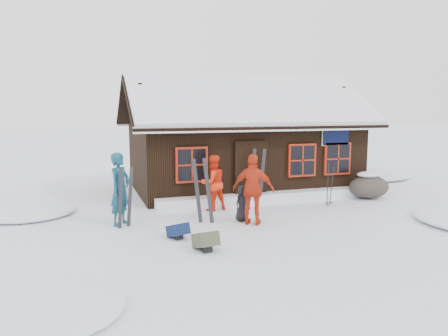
{
  "coord_description": "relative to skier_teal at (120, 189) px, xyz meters",
  "views": [
    {
      "loc": [
        -4.4,
        -10.86,
        3.13
      ],
      "look_at": [
        -0.25,
        1.75,
        1.3
      ],
      "focal_mm": 35.0,
      "sensor_mm": 36.0,
      "label": 1
    }
  ],
  "objects": [
    {
      "name": "ski_pair_left",
      "position": [
        0.1,
        -0.27,
        -0.21
      ],
      "size": [
        0.46,
        0.18,
        1.63
      ],
      "rotation": [
        0.0,
        0.0,
        0.29
      ],
      "color": "black",
      "rests_on": "ground"
    },
    {
      "name": "skier_orange_right",
      "position": [
        3.4,
        -1.08,
        -0.02
      ],
      "size": [
        1.2,
        1.01,
        1.92
      ],
      "primitive_type": "imported",
      "rotation": [
        0.0,
        0.0,
        2.57
      ],
      "color": "red",
      "rests_on": "ground"
    },
    {
      "name": "backpack_olive",
      "position": [
        1.58,
        -2.77,
        -0.82
      ],
      "size": [
        0.52,
        0.64,
        0.32
      ],
      "primitive_type": "cube",
      "rotation": [
        0.0,
        0.0,
        0.13
      ],
      "color": "#404431",
      "rests_on": "ground"
    },
    {
      "name": "skier_crouched",
      "position": [
        3.25,
        -0.65,
        -0.47
      ],
      "size": [
        0.58,
        0.48,
        1.01
      ],
      "primitive_type": "imported",
      "rotation": [
        0.0,
        0.0,
        0.38
      ],
      "color": "black",
      "rests_on": "ground"
    },
    {
      "name": "snow_mounds",
      "position": [
        5.11,
        0.96,
        -0.98
      ],
      "size": [
        20.6,
        13.2,
        0.48
      ],
      "color": "white",
      "rests_on": "ground"
    },
    {
      "name": "skier_teal",
      "position": [
        0.0,
        0.0,
        0.0
      ],
      "size": [
        0.81,
        0.85,
        1.96
      ],
      "primitive_type": "imported",
      "rotation": [
        0.0,
        0.0,
        0.89
      ],
      "color": "navy",
      "rests_on": "ground"
    },
    {
      "name": "skier_orange_left",
      "position": [
        2.85,
        0.85,
        -0.12
      ],
      "size": [
        0.95,
        0.81,
        1.71
      ],
      "primitive_type": "imported",
      "rotation": [
        0.0,
        0.0,
        3.36
      ],
      "color": "red",
      "rests_on": "ground"
    },
    {
      "name": "backpack_blue",
      "position": [
        1.19,
        -1.71,
        -0.84
      ],
      "size": [
        0.53,
        0.61,
        0.28
      ],
      "primitive_type": "cube",
      "rotation": [
        0.0,
        0.0,
        0.32
      ],
      "color": "#0F1E44",
      "rests_on": "ground"
    },
    {
      "name": "ski_pair_mid",
      "position": [
        2.15,
        -0.5,
        -0.11
      ],
      "size": [
        0.61,
        0.18,
        1.84
      ],
      "rotation": [
        0.0,
        0.0,
        -0.14
      ],
      "color": "black",
      "rests_on": "ground"
    },
    {
      "name": "ground",
      "position": [
        3.45,
        -0.9,
        -0.98
      ],
      "size": [
        120.0,
        120.0,
        0.0
      ],
      "primitive_type": "plane",
      "color": "white",
      "rests_on": "ground"
    },
    {
      "name": "ski_poles",
      "position": [
        6.62,
        0.32,
        -0.31
      ],
      "size": [
        0.25,
        0.13,
        1.42
      ],
      "color": "black",
      "rests_on": "ground"
    },
    {
      "name": "snow_drift",
      "position": [
        4.95,
        1.35,
        -0.8
      ],
      "size": [
        7.6,
        0.6,
        0.35
      ],
      "primitive_type": "cube",
      "color": "white",
      "rests_on": "ground"
    },
    {
      "name": "mountain_hut",
      "position": [
        4.95,
        4.08,
        0.6
      ],
      "size": [
        8.9,
        6.09,
        4.42
      ],
      "color": "black",
      "rests_on": "ground"
    },
    {
      "name": "boulder",
      "position": [
        8.54,
        0.88,
        -0.55
      ],
      "size": [
        1.45,
        1.09,
        0.84
      ],
      "color": "#473E38",
      "rests_on": "ground"
    },
    {
      "name": "ski_pair_right",
      "position": [
        4.42,
        1.1,
        -0.08
      ],
      "size": [
        0.54,
        0.23,
        1.89
      ],
      "rotation": [
        0.0,
        0.0,
        -0.32
      ],
      "color": "black",
      "rests_on": "ground"
    }
  ]
}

